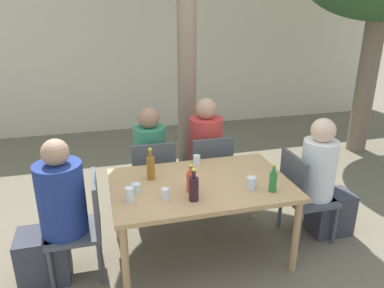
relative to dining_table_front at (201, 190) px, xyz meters
name	(u,v)px	position (x,y,z in m)	size (l,w,h in m)	color
ground_plane	(200,252)	(0.00, 0.00, -0.65)	(30.00, 30.00, 0.00)	#706651
cafe_building_wall	(140,51)	(0.00, 3.89, 0.75)	(10.00, 0.08, 2.80)	beige
dining_table_front	(201,190)	(0.00, 0.00, 0.00)	(1.55, 1.00, 0.72)	tan
patio_chair_0	(84,222)	(-1.01, 0.00, -0.16)	(0.44, 0.44, 0.88)	#474C51
patio_chair_1	(302,192)	(1.01, 0.00, -0.16)	(0.44, 0.44, 0.88)	#474C51
patio_chair_2	(153,175)	(-0.31, 0.73, -0.16)	(0.44, 0.44, 0.88)	#474C51
patio_chair_3	(209,169)	(0.31, 0.73, -0.16)	(0.44, 0.44, 0.88)	#474C51
person_seated_0	(54,219)	(-1.23, 0.00, -0.10)	(0.59, 0.37, 1.23)	#383842
person_seated_1	(324,184)	(1.24, 0.00, -0.11)	(0.56, 0.32, 1.22)	#383842
person_seated_2	(150,163)	(-0.31, 0.96, -0.12)	(0.34, 0.57, 1.19)	#383842
person_seated_3	(204,155)	(0.31, 0.95, -0.09)	(0.36, 0.58, 1.25)	#383842
wine_bottle_0	(194,188)	(-0.14, -0.28, 0.17)	(0.08, 0.08, 0.27)	#331923
green_bottle_1	(273,181)	(0.53, -0.30, 0.16)	(0.06, 0.06, 0.24)	#287A38
soda_bottle_2	(191,181)	(-0.12, -0.14, 0.16)	(0.08, 0.08, 0.24)	#DB4C2D
amber_bottle_3	(151,167)	(-0.41, 0.18, 0.18)	(0.07, 0.07, 0.29)	#9E661E
drinking_glass_0	(197,160)	(0.07, 0.38, 0.12)	(0.07, 0.07, 0.10)	white
drinking_glass_1	(130,195)	(-0.63, -0.17, 0.13)	(0.07, 0.07, 0.12)	white
drinking_glass_2	(165,194)	(-0.35, -0.20, 0.11)	(0.06, 0.06, 0.09)	white
drinking_glass_3	(136,188)	(-0.56, -0.04, 0.11)	(0.07, 0.07, 0.08)	silver
drinking_glass_4	(251,183)	(0.38, -0.21, 0.12)	(0.08, 0.08, 0.11)	silver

